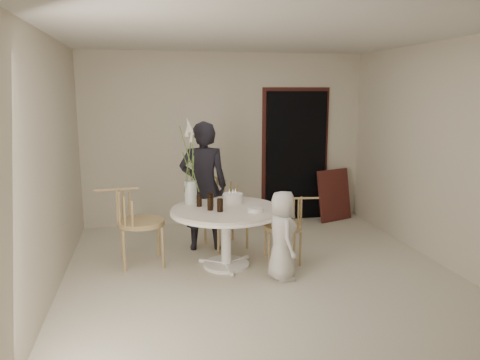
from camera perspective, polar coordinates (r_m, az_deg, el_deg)
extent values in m
plane|color=beige|center=(5.65, 2.34, -11.06)|extent=(4.50, 4.50, 0.00)
plane|color=silver|center=(5.28, 2.57, 17.27)|extent=(4.50, 4.50, 0.00)
plane|color=beige|center=(7.49, -1.71, 5.02)|extent=(4.50, 0.00, 4.50)
plane|color=beige|center=(3.20, 12.19, -3.07)|extent=(4.50, 0.00, 4.50)
plane|color=beige|center=(5.24, -22.20, 1.72)|extent=(0.00, 4.50, 4.50)
plane|color=beige|center=(6.23, 22.98, 3.00)|extent=(0.00, 4.50, 4.50)
cube|color=black|center=(7.74, 6.80, 2.91)|extent=(1.00, 0.10, 2.10)
cube|color=#4F1F1B|center=(7.77, 6.72, 3.38)|extent=(1.12, 0.03, 2.22)
cylinder|color=white|center=(5.81, -1.67, -10.23)|extent=(0.56, 0.56, 0.04)
cylinder|color=white|center=(5.70, -1.69, -7.18)|extent=(0.12, 0.12, 0.65)
cylinder|color=white|center=(5.60, -1.71, -3.87)|extent=(1.33, 1.33, 0.03)
cylinder|color=silver|center=(5.60, -1.71, -3.63)|extent=(1.30, 1.30, 0.04)
cube|color=#4F1F1B|center=(7.84, 11.42, -1.81)|extent=(0.66, 0.40, 0.84)
cylinder|color=tan|center=(6.16, -2.66, -6.81)|extent=(0.03, 0.03, 0.48)
cylinder|color=tan|center=(6.35, 0.87, -6.27)|extent=(0.03, 0.03, 0.48)
cylinder|color=tan|center=(6.53, -4.27, -5.79)|extent=(0.03, 0.03, 0.48)
cylinder|color=tan|center=(6.71, -0.90, -5.31)|extent=(0.03, 0.03, 0.48)
cylinder|color=tan|center=(6.36, -1.75, -3.76)|extent=(0.54, 0.54, 0.05)
cylinder|color=tan|center=(6.08, 3.12, -7.34)|extent=(0.03, 0.03, 0.43)
cylinder|color=tan|center=(5.72, 3.60, -8.51)|extent=(0.03, 0.03, 0.43)
cylinder|color=tan|center=(6.14, 6.66, -7.22)|extent=(0.03, 0.03, 0.43)
cylinder|color=tan|center=(5.78, 7.36, -8.37)|extent=(0.03, 0.03, 0.43)
cylinder|color=tan|center=(5.86, 5.22, -5.70)|extent=(0.47, 0.47, 0.05)
cylinder|color=tan|center=(5.72, -9.39, -8.21)|extent=(0.03, 0.03, 0.51)
cylinder|color=tan|center=(6.15, -9.92, -6.88)|extent=(0.03, 0.03, 0.51)
cylinder|color=tan|center=(5.69, -13.94, -8.50)|extent=(0.03, 0.03, 0.51)
cylinder|color=tan|center=(6.12, -14.14, -7.14)|extent=(0.03, 0.03, 0.51)
cylinder|color=tan|center=(5.84, -11.95, -5.09)|extent=(0.56, 0.56, 0.06)
imported|color=black|center=(6.21, -4.47, -0.78)|extent=(0.67, 0.47, 1.72)
imported|color=silver|center=(5.30, 5.16, -6.74)|extent=(0.33, 0.50, 1.02)
cylinder|color=white|center=(5.83, -0.88, -2.23)|extent=(0.25, 0.25, 0.12)
cylinder|color=beige|center=(5.82, -0.89, -1.42)|extent=(0.01, 0.01, 0.05)
cylinder|color=beige|center=(5.85, -0.56, -1.35)|extent=(0.01, 0.01, 0.05)
cylinder|color=beige|center=(5.83, -1.30, -1.40)|extent=(0.01, 0.01, 0.05)
cylinder|color=black|center=(5.41, -2.45, -3.09)|extent=(0.09, 0.09, 0.15)
cylinder|color=black|center=(5.49, -3.64, -2.92)|extent=(0.07, 0.07, 0.15)
cylinder|color=black|center=(5.65, -3.62, -2.43)|extent=(0.10, 0.10, 0.17)
cylinder|color=black|center=(5.67, -5.00, -2.53)|extent=(0.07, 0.07, 0.14)
cylinder|color=white|center=(5.42, 1.91, -3.65)|extent=(0.24, 0.24, 0.05)
cylinder|color=silver|center=(5.81, -6.03, -1.50)|extent=(0.15, 0.15, 0.29)
cylinder|color=#4D6D2F|center=(5.75, -5.80, 2.00)|extent=(0.01, 0.01, 0.71)
cone|color=beige|center=(5.70, -5.87, 5.55)|extent=(0.07, 0.07, 0.18)
cylinder|color=#4D6D2F|center=(5.76, -6.31, 2.31)|extent=(0.01, 0.01, 0.78)
cone|color=beige|center=(5.71, -6.39, 6.16)|extent=(0.07, 0.07, 0.18)
cylinder|color=#4D6D2F|center=(5.70, -6.20, 2.54)|extent=(0.01, 0.01, 0.84)
cone|color=beige|center=(5.66, -6.28, 6.74)|extent=(0.07, 0.07, 0.18)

